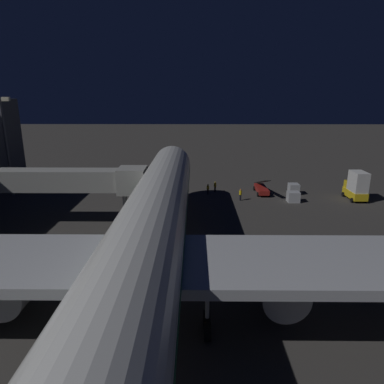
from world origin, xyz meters
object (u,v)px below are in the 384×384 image
catering_truck (356,186)px  baggage_container_mid_row (293,197)px  belt_loader (261,188)px  ground_crew_under_port_wing (208,189)px  traffic_cone_nose_starboard (160,194)px  apron_floodlight_mast (5,139)px  airliner_at_gate (144,251)px  jet_bridge (55,180)px  ground_crew_near_nose_gear (215,186)px  ground_crew_by_belt_loader (240,194)px  traffic_cone_nose_port (187,194)px  baggage_container_near_belt (294,189)px

catering_truck → baggage_container_mid_row: bearing=6.7°
belt_loader → ground_crew_under_port_wing: (8.68, 0.61, 0.07)m
catering_truck → traffic_cone_nose_starboard: size_ratio=8.12×
apron_floodlight_mast → traffic_cone_nose_starboard: bearing=179.2°
airliner_at_gate → jet_bridge: size_ratio=2.52×
ground_crew_near_nose_gear → ground_crew_by_belt_loader: bearing=127.0°
airliner_at_gate → apron_floodlight_mast: 40.57m
airliner_at_gate → traffic_cone_nose_starboard: (2.20, -31.06, -5.13)m
ground_crew_under_port_wing → ground_crew_by_belt_loader: bearing=145.1°
apron_floodlight_mast → ground_crew_under_port_wing: bearing=-178.5°
traffic_cone_nose_port → catering_truck: bearing=176.1°
baggage_container_mid_row → traffic_cone_nose_port: (15.80, -2.87, -0.50)m
ground_crew_near_nose_gear → traffic_cone_nose_port: size_ratio=3.17×
catering_truck → baggage_container_near_belt: catering_truck is taller
airliner_at_gate → belt_loader: size_ratio=7.09×
apron_floodlight_mast → traffic_cone_nose_port: bearing=179.4°
baggage_container_mid_row → ground_crew_by_belt_loader: (7.78, -0.63, 0.23)m
apron_floodlight_mast → ground_crew_near_nose_gear: 33.21m
ground_crew_under_port_wing → traffic_cone_nose_port: size_ratio=3.04×
apron_floodlight_mast → ground_crew_by_belt_loader: size_ratio=8.31×
ground_crew_near_nose_gear → apron_floodlight_mast: bearing=3.8°
airliner_at_gate → apron_floodlight_mast: airliner_at_gate is taller
apron_floodlight_mast → ground_crew_near_nose_gear: (-32.17, -2.16, -7.97)m
belt_loader → ground_crew_near_nose_gear: (7.45, -0.76, 0.11)m
baggage_container_mid_row → airliner_at_gate: bearing=57.4°
baggage_container_near_belt → traffic_cone_nose_starboard: 21.46m
traffic_cone_nose_port → traffic_cone_nose_starboard: 4.40m
catering_truck → ground_crew_by_belt_loader: catering_truck is taller
apron_floodlight_mast → baggage_container_mid_row: bearing=175.8°
catering_truck → ground_crew_near_nose_gear: 21.47m
jet_bridge → ground_crew_by_belt_loader: 26.04m
apron_floodlight_mast → ground_crew_near_nose_gear: bearing=-176.2°
belt_loader → ground_crew_by_belt_loader: size_ratio=4.95×
jet_bridge → traffic_cone_nose_starboard: (-11.17, -12.28, -5.28)m
airliner_at_gate → belt_loader: (-14.12, -32.77, -4.56)m
ground_crew_near_nose_gear → ground_crew_under_port_wing: ground_crew_near_nose_gear is taller
baggage_container_mid_row → ground_crew_by_belt_loader: ground_crew_by_belt_loader is taller
apron_floodlight_mast → baggage_container_mid_row: apron_floodlight_mast is taller
jet_bridge → baggage_container_near_belt: size_ratio=14.66×
apron_floodlight_mast → ground_crew_by_belt_loader: 36.68m
airliner_at_gate → baggage_container_near_belt: bearing=-120.6°
ground_crew_under_port_wing → traffic_cone_nose_port: ground_crew_under_port_wing is taller
airliner_at_gate → traffic_cone_nose_port: bearing=-94.1°
ground_crew_under_port_wing → ground_crew_near_nose_gear: bearing=-131.8°
jet_bridge → belt_loader: size_ratio=2.81×
baggage_container_near_belt → ground_crew_under_port_wing: 13.77m
belt_loader → baggage_container_mid_row: bearing=130.2°
baggage_container_near_belt → traffic_cone_nose_port: baggage_container_near_belt is taller
jet_bridge → ground_crew_under_port_wing: 23.55m
jet_bridge → baggage_container_near_belt: (-32.59, -13.66, -4.71)m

